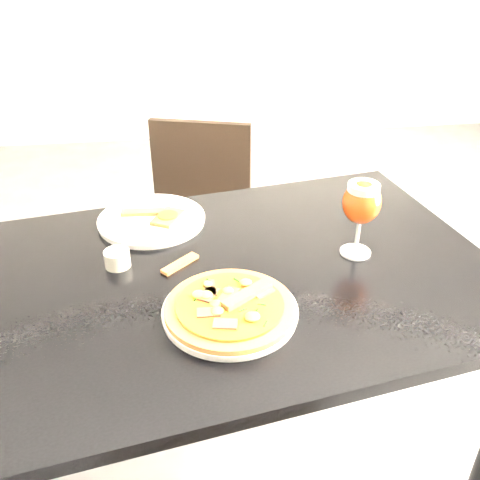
{
  "coord_description": "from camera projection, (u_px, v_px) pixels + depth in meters",
  "views": [
    {
      "loc": [
        -0.29,
        -0.91,
        1.43
      ],
      "look_at": [
        -0.15,
        0.08,
        0.83
      ],
      "focal_mm": 40.0,
      "sensor_mm": 36.0,
      "label": 1
    }
  ],
  "objects": [
    {
      "name": "pizza",
      "position": [
        230.0,
        306.0,
        1.06
      ],
      "size": [
        0.26,
        0.26,
        0.03
      ],
      "rotation": [
        0.0,
        0.0,
        0.29
      ],
      "color": "brown",
      "rests_on": "plate_main"
    },
    {
      "name": "plate_second",
      "position": [
        152.0,
        220.0,
        1.39
      ],
      "size": [
        0.35,
        0.35,
        0.01
      ],
      "primitive_type": "cylinder",
      "rotation": [
        0.0,
        0.0,
        0.36
      ],
      "color": "white",
      "rests_on": "dining_table"
    },
    {
      "name": "beer_glass",
      "position": [
        362.0,
        203.0,
        1.2
      ],
      "size": [
        0.09,
        0.09,
        0.18
      ],
      "color": "#AFB5B8",
      "rests_on": "dining_table"
    },
    {
      "name": "dining_table",
      "position": [
        232.0,
        303.0,
        1.25
      ],
      "size": [
        1.31,
        0.99,
        0.75
      ],
      "rotation": [
        0.0,
        0.0,
        0.16
      ],
      "color": "black",
      "rests_on": "ground"
    },
    {
      "name": "chair_far",
      "position": [
        197.0,
        230.0,
        1.95
      ],
      "size": [
        0.48,
        0.48,
        0.83
      ],
      "rotation": [
        0.0,
        0.0,
        -0.29
      ],
      "color": "black",
      "rests_on": "ground"
    },
    {
      "name": "sauce_cup",
      "position": [
        117.0,
        258.0,
        1.21
      ],
      "size": [
        0.06,
        0.06,
        0.04
      ],
      "color": "beige",
      "rests_on": "dining_table"
    },
    {
      "name": "loose_crust",
      "position": [
        180.0,
        264.0,
        1.22
      ],
      "size": [
        0.09,
        0.08,
        0.01
      ],
      "primitive_type": "cube",
      "rotation": [
        0.0,
        0.0,
        0.73
      ],
      "color": "brown",
      "rests_on": "dining_table"
    },
    {
      "name": "crust_scraps",
      "position": [
        160.0,
        215.0,
        1.39
      ],
      "size": [
        0.17,
        0.11,
        0.01
      ],
      "rotation": [
        0.0,
        0.0,
        0.37
      ],
      "color": "brown",
      "rests_on": "plate_second"
    },
    {
      "name": "plate_main",
      "position": [
        230.0,
        312.0,
        1.07
      ],
      "size": [
        0.32,
        0.32,
        0.01
      ],
      "primitive_type": "cylinder",
      "rotation": [
        0.0,
        0.0,
        0.22
      ],
      "color": "white",
      "rests_on": "dining_table"
    }
  ]
}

